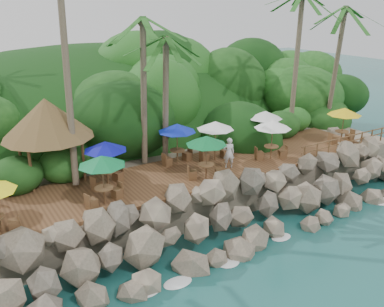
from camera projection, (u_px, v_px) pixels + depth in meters
ground at (255, 252)px, 21.04m from camera, size 140.00×140.00×0.00m
land_base at (125, 145)px, 33.44m from camera, size 32.00×25.20×2.10m
jungle_hill at (94, 133)px, 39.78m from camera, size 44.80×28.00×15.40m
seawall at (232, 216)px, 22.24m from camera, size 29.00×4.00×2.30m
terrace at (192, 172)px, 25.07m from camera, size 26.00×5.00×0.20m
jungle_foliage at (131, 161)px, 33.00m from camera, size 44.00×16.00×12.00m
foam_line at (252, 249)px, 21.27m from camera, size 25.20×0.80×0.06m
palapa at (46, 118)px, 22.96m from camera, size 5.01×5.01×4.60m
dining_clusters at (166, 143)px, 23.30m from camera, size 25.94×5.54×2.53m
railing at (346, 142)px, 28.28m from camera, size 8.30×0.10×1.00m
waiter at (229, 153)px, 25.23m from camera, size 0.81×0.69×1.89m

